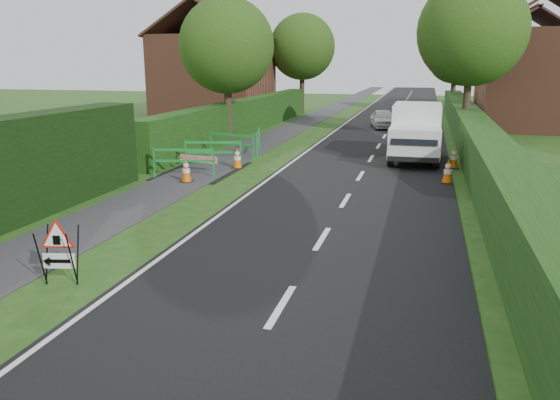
{
  "coord_description": "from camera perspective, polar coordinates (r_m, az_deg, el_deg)",
  "views": [
    {
      "loc": [
        4.52,
        -6.66,
        3.75
      ],
      "look_at": [
        1.55,
        4.5,
        0.82
      ],
      "focal_mm": 35.0,
      "sensor_mm": 36.0,
      "label": 1
    }
  ],
  "objects": [
    {
      "name": "house_east_b",
      "position": [
        49.24,
        24.21,
        12.01
      ],
      "size": [
        7.5,
        7.4,
        7.88
      ],
      "color": "brown",
      "rests_on": "ground"
    },
    {
      "name": "tree_nw",
      "position": [
        26.3,
        -5.59,
        15.75
      ],
      "size": [
        4.4,
        4.4,
        6.7
      ],
      "color": "#2D2116",
      "rests_on": "ground"
    },
    {
      "name": "house_west",
      "position": [
        39.44,
        -6.87,
        12.88
      ],
      "size": [
        7.5,
        7.4,
        7.88
      ],
      "color": "brown",
      "rests_on": "ground"
    },
    {
      "name": "redwhite_plank",
      "position": [
        19.47,
        -8.47,
        2.95
      ],
      "size": [
        1.49,
        0.25,
        0.25
      ],
      "primitive_type": "cube",
      "rotation": [
        0.0,
        0.0,
        -0.14
      ],
      "color": "red",
      "rests_on": "ground"
    },
    {
      "name": "works_van",
      "position": [
        22.1,
        14.03,
        7.0
      ],
      "size": [
        1.87,
        4.71,
        2.14
      ],
      "rotation": [
        0.0,
        0.0,
        -0.0
      ],
      "color": "silver",
      "rests_on": "ground"
    },
    {
      "name": "ground",
      "position": [
        8.88,
        -17.77,
        -11.5
      ],
      "size": [
        120.0,
        120.0,
        0.0
      ],
      "primitive_type": "plane",
      "color": "#1C4814",
      "rests_on": "ground"
    },
    {
      "name": "tree_ne",
      "position": [
        28.76,
        19.45,
        16.28
      ],
      "size": [
        5.2,
        5.2,
        7.79
      ],
      "color": "#2D2116",
      "rests_on": "ground"
    },
    {
      "name": "tree_fw",
      "position": [
        41.68,
        2.36,
        15.69
      ],
      "size": [
        4.8,
        4.8,
        7.24
      ],
      "color": "#2D2116",
      "rests_on": "ground"
    },
    {
      "name": "house_east_a",
      "position": [
        35.27,
        26.05,
        11.43
      ],
      "size": [
        7.5,
        7.4,
        7.88
      ],
      "color": "brown",
      "rests_on": "ground"
    },
    {
      "name": "traffic_cone_2",
      "position": [
        21.95,
        15.37,
        4.91
      ],
      "size": [
        0.38,
        0.38,
        0.79
      ],
      "color": "black",
      "rests_on": "ground"
    },
    {
      "name": "footpath",
      "position": [
        42.5,
        4.72,
        9.12
      ],
      "size": [
        2.0,
        90.0,
        0.02
      ],
      "primitive_type": "cube",
      "color": "#2D2D30",
      "rests_on": "ground"
    },
    {
      "name": "traffic_cone_0",
      "position": [
        18.11,
        17.13,
        2.89
      ],
      "size": [
        0.38,
        0.38,
        0.79
      ],
      "color": "black",
      "rests_on": "ground"
    },
    {
      "name": "traffic_cone_3",
      "position": [
        17.71,
        -9.79,
        3.08
      ],
      "size": [
        0.38,
        0.38,
        0.79
      ],
      "color": "black",
      "rests_on": "ground"
    },
    {
      "name": "ped_barrier_0",
      "position": [
        18.49,
        -10.03,
        4.28
      ],
      "size": [
        2.09,
        0.8,
        1.0
      ],
      "rotation": [
        0.0,
        0.0,
        0.22
      ],
      "color": "#17832F",
      "rests_on": "ground"
    },
    {
      "name": "ped_barrier_3",
      "position": [
        23.1,
        -2.3,
        6.44
      ],
      "size": [
        0.86,
        2.08,
        1.0
      ],
      "rotation": [
        0.0,
        0.0,
        1.83
      ],
      "color": "#17832F",
      "rests_on": "ground"
    },
    {
      "name": "hedge_west_far",
      "position": [
        30.43,
        -3.46,
        7.11
      ],
      "size": [
        1.0,
        24.0,
        1.8
      ],
      "primitive_type": "cube",
      "color": "#14380F",
      "rests_on": "ground"
    },
    {
      "name": "traffic_cone_1",
      "position": [
        20.79,
        17.7,
        4.24
      ],
      "size": [
        0.38,
        0.38,
        0.79
      ],
      "color": "black",
      "rests_on": "ground"
    },
    {
      "name": "tree_fe",
      "position": [
        44.7,
        17.88,
        14.16
      ],
      "size": [
        4.2,
        4.2,
        6.33
      ],
      "color": "#2D2116",
      "rests_on": "ground"
    },
    {
      "name": "hedge_east",
      "position": [
        23.05,
        19.68,
        4.02
      ],
      "size": [
        1.2,
        50.0,
        1.5
      ],
      "primitive_type": "cube",
      "color": "#14380F",
      "rests_on": "ground"
    },
    {
      "name": "triangle_sign",
      "position": [
        10.05,
        -22.37,
        -4.58
      ],
      "size": [
        0.82,
        0.82,
        1.0
      ],
      "rotation": [
        0.0,
        0.0,
        0.23
      ],
      "color": "black",
      "rests_on": "ground"
    },
    {
      "name": "hatchback_car",
      "position": [
        32.73,
        10.71,
        8.35
      ],
      "size": [
        1.9,
        3.39,
        1.09
      ],
      "primitive_type": "imported",
      "rotation": [
        0.0,
        0.0,
        0.2
      ],
      "color": "silver",
      "rests_on": "ground"
    },
    {
      "name": "ped_barrier_2",
      "position": [
        22.12,
        -5.12,
        6.05
      ],
      "size": [
        2.09,
        0.77,
        1.0
      ],
      "rotation": [
        0.0,
        0.0,
        -0.21
      ],
      "color": "#17832F",
      "rests_on": "ground"
    },
    {
      "name": "road_surface",
      "position": [
        41.88,
        12.23,
        8.77
      ],
      "size": [
        6.0,
        90.0,
        0.02
      ],
      "primitive_type": "cube",
      "color": "black",
      "rests_on": "ground"
    },
    {
      "name": "traffic_cone_4",
      "position": [
        19.83,
        -4.49,
        4.42
      ],
      "size": [
        0.38,
        0.38,
        0.79
      ],
      "color": "black",
      "rests_on": "ground"
    },
    {
      "name": "ped_barrier_1",
      "position": [
        20.1,
        -7.01,
        5.18
      ],
      "size": [
        2.08,
        0.87,
        1.0
      ],
      "rotation": [
        0.0,
        0.0,
        0.26
      ],
      "color": "#17832F",
      "rests_on": "ground"
    }
  ]
}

